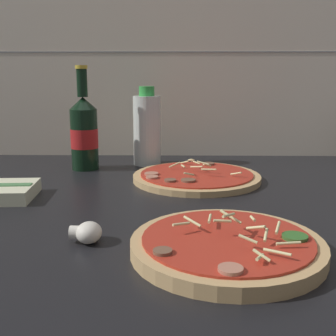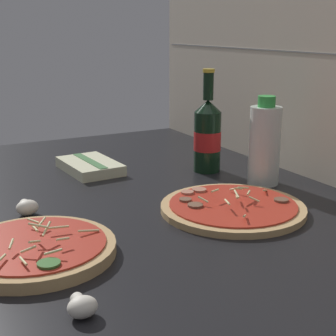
{
  "view_description": "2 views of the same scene",
  "coord_description": "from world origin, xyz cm",
  "px_view_note": "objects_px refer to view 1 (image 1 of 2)",
  "views": [
    {
      "loc": [
        -8.35,
        -68.45,
        24.27
      ],
      "look_at": [
        -9.66,
        6.06,
        7.65
      ],
      "focal_mm": 45.0,
      "sensor_mm": 36.0,
      "label": 1
    },
    {
      "loc": [
        69.43,
        -35.12,
        35.47
      ],
      "look_at": [
        -9.26,
        6.8,
        10.84
      ],
      "focal_mm": 55.0,
      "sensor_mm": 36.0,
      "label": 2
    }
  ],
  "objects_px": {
    "oil_bottle": "(147,129)",
    "mushroom_left": "(87,233)",
    "pizza_near": "(227,245)",
    "pizza_far": "(196,177)",
    "beer_bottle": "(84,132)"
  },
  "relations": [
    {
      "from": "mushroom_left",
      "to": "pizza_far",
      "type": "bearing_deg",
      "value": 64.73
    },
    {
      "from": "pizza_far",
      "to": "oil_bottle",
      "type": "relative_size",
      "value": 1.41
    },
    {
      "from": "mushroom_left",
      "to": "beer_bottle",
      "type": "bearing_deg",
      "value": 102.16
    },
    {
      "from": "pizza_far",
      "to": "oil_bottle",
      "type": "distance_m",
      "value": 0.21
    },
    {
      "from": "pizza_near",
      "to": "mushroom_left",
      "type": "relative_size",
      "value": 5.7
    },
    {
      "from": "beer_bottle",
      "to": "oil_bottle",
      "type": "bearing_deg",
      "value": 20.74
    },
    {
      "from": "oil_bottle",
      "to": "mushroom_left",
      "type": "height_order",
      "value": "oil_bottle"
    },
    {
      "from": "pizza_near",
      "to": "pizza_far",
      "type": "height_order",
      "value": "pizza_near"
    },
    {
      "from": "pizza_near",
      "to": "mushroom_left",
      "type": "xyz_separation_m",
      "value": [
        -0.18,
        0.03,
        0.0
      ]
    },
    {
      "from": "pizza_far",
      "to": "oil_bottle",
      "type": "height_order",
      "value": "oil_bottle"
    },
    {
      "from": "oil_bottle",
      "to": "mushroom_left",
      "type": "bearing_deg",
      "value": -95.37
    },
    {
      "from": "beer_bottle",
      "to": "pizza_far",
      "type": "bearing_deg",
      "value": -22.3
    },
    {
      "from": "beer_bottle",
      "to": "mushroom_left",
      "type": "xyz_separation_m",
      "value": [
        0.1,
        -0.44,
        -0.07
      ]
    },
    {
      "from": "oil_bottle",
      "to": "mushroom_left",
      "type": "distance_m",
      "value": 0.5
    },
    {
      "from": "pizza_near",
      "to": "oil_bottle",
      "type": "relative_size",
      "value": 1.27
    }
  ]
}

